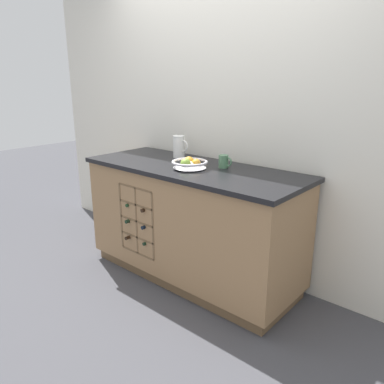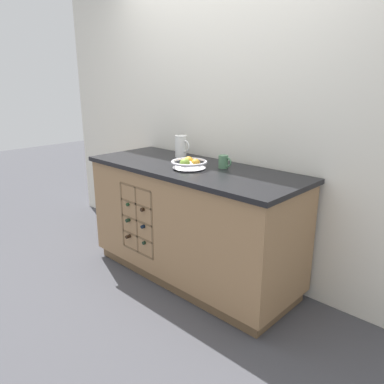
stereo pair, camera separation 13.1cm
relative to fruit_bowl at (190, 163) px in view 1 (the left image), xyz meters
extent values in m
plane|color=#424247|center=(-0.04, 0.07, -0.98)|extent=(14.00, 14.00, 0.00)
cube|color=silver|center=(-0.04, 0.47, 0.30)|extent=(4.40, 0.06, 2.55)
cube|color=brown|center=(-0.04, 0.07, -0.93)|extent=(1.71, 0.60, 0.09)
cube|color=#99724C|center=(-0.04, 0.07, -0.48)|extent=(1.77, 0.66, 0.81)
cube|color=black|center=(-0.04, 0.07, -0.06)|extent=(1.81, 0.70, 0.03)
cube|color=brown|center=(-0.33, -0.16, -0.47)|extent=(0.38, 0.01, 0.55)
cube|color=brown|center=(-0.52, -0.21, -0.47)|extent=(0.02, 0.10, 0.55)
cube|color=brown|center=(-0.14, -0.21, -0.47)|extent=(0.02, 0.10, 0.55)
cube|color=brown|center=(-0.33, -0.21, -0.75)|extent=(0.38, 0.10, 0.02)
cube|color=brown|center=(-0.33, -0.21, -0.61)|extent=(0.38, 0.10, 0.02)
cube|color=brown|center=(-0.33, -0.21, -0.47)|extent=(0.38, 0.10, 0.02)
cube|color=brown|center=(-0.33, -0.21, -0.33)|extent=(0.38, 0.10, 0.02)
cube|color=brown|center=(-0.33, -0.21, -0.20)|extent=(0.38, 0.10, 0.02)
cube|color=brown|center=(-0.33, -0.21, -0.47)|extent=(0.02, 0.10, 0.55)
cylinder|color=black|center=(-0.43, -0.12, -0.63)|extent=(0.07, 0.19, 0.07)
cylinder|color=black|center=(-0.43, -0.26, -0.63)|extent=(0.03, 0.08, 0.03)
cylinder|color=black|center=(-0.24, -0.08, -0.63)|extent=(0.07, 0.22, 0.07)
cylinder|color=black|center=(-0.24, -0.23, -0.63)|extent=(0.03, 0.09, 0.03)
cylinder|color=black|center=(-0.43, -0.10, -0.49)|extent=(0.08, 0.20, 0.08)
cylinder|color=black|center=(-0.43, -0.25, -0.49)|extent=(0.03, 0.09, 0.03)
cylinder|color=black|center=(-0.24, -0.09, -0.49)|extent=(0.08, 0.21, 0.08)
cylinder|color=black|center=(-0.24, -0.24, -0.49)|extent=(0.03, 0.09, 0.03)
cylinder|color=#19381E|center=(-0.43, -0.09, -0.36)|extent=(0.07, 0.20, 0.07)
cylinder|color=#19381E|center=(-0.43, -0.23, -0.36)|extent=(0.03, 0.08, 0.03)
cylinder|color=black|center=(-0.24, -0.08, -0.35)|extent=(0.08, 0.22, 0.08)
cylinder|color=black|center=(-0.24, -0.24, -0.35)|extent=(0.03, 0.09, 0.03)
cylinder|color=silver|center=(0.00, 0.00, -0.04)|extent=(0.12, 0.12, 0.01)
cone|color=silver|center=(0.00, 0.00, 0.00)|extent=(0.25, 0.25, 0.05)
torus|color=silver|center=(0.00, 0.00, 0.01)|extent=(0.27, 0.27, 0.02)
sphere|color=gold|center=(-0.03, 0.02, 0.01)|extent=(0.08, 0.08, 0.08)
sphere|color=#7FA838|center=(0.00, -0.04, 0.01)|extent=(0.08, 0.08, 0.08)
sphere|color=gold|center=(0.04, 0.03, 0.00)|extent=(0.07, 0.07, 0.07)
cylinder|color=white|center=(-0.35, 0.26, 0.05)|extent=(0.10, 0.10, 0.19)
torus|color=white|center=(-0.35, 0.26, 0.14)|extent=(0.10, 0.10, 0.01)
torus|color=white|center=(-0.30, 0.26, 0.06)|extent=(0.10, 0.01, 0.10)
cylinder|color=#4C7A56|center=(0.17, 0.20, 0.01)|extent=(0.07, 0.07, 0.10)
torus|color=#4C7A56|center=(0.21, 0.20, 0.01)|extent=(0.07, 0.01, 0.07)
camera|label=1|loc=(1.80, -2.04, 0.61)|focal=35.00mm
camera|label=2|loc=(1.90, -1.95, 0.61)|focal=35.00mm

